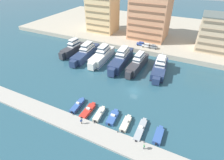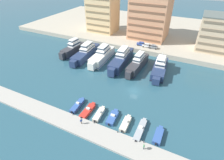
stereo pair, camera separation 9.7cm
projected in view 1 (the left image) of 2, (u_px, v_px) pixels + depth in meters
name	position (u px, v px, depth m)	size (l,w,h in m)	color
ground_plane	(134.00, 91.00, 59.68)	(400.00, 400.00, 0.00)	#285160
quay_promenade	(170.00, 32.00, 106.60)	(180.00, 70.00, 2.18)	#ADA38E
pier_dock	(105.00, 137.00, 43.59)	(120.00, 5.38, 0.63)	#A8A399
yacht_charcoal_far_left	(73.00, 49.00, 82.85)	(4.79, 16.41, 8.65)	#333338
yacht_navy_left	(86.00, 53.00, 79.87)	(6.13, 22.34, 7.95)	navy
yacht_ivory_mid_left	(102.00, 55.00, 77.14)	(5.76, 20.26, 8.14)	silver
yacht_navy_center_left	(121.00, 59.00, 74.20)	(6.15, 23.21, 8.43)	navy
yacht_charcoal_center	(138.00, 63.00, 71.20)	(4.46, 19.44, 8.05)	#333338
yacht_navy_center_right	(160.00, 67.00, 68.86)	(6.42, 19.60, 7.68)	navy
motorboat_blue_far_left	(78.00, 105.00, 52.80)	(2.11, 6.93, 1.53)	#33569E
motorboat_red_left	(88.00, 111.00, 51.06)	(2.05, 7.15, 1.40)	red
motorboat_cream_mid_left	(99.00, 114.00, 49.76)	(2.13, 6.32, 1.66)	beige
motorboat_blue_center_left	(113.00, 117.00, 48.82)	(2.54, 6.29, 1.43)	#33569E
motorboat_cream_center	(126.00, 123.00, 46.92)	(2.03, 6.23, 1.62)	beige
motorboat_grey_center_right	(140.00, 130.00, 45.17)	(1.87, 8.25, 1.48)	#9EA3A8
motorboat_blue_mid_right	(158.00, 135.00, 43.68)	(1.99, 6.02, 1.08)	#33569E
car_blue_far_left	(141.00, 44.00, 86.17)	(4.11, 1.94, 1.80)	#28428E
car_white_left	(146.00, 45.00, 84.55)	(4.19, 2.10, 1.80)	white
car_grey_mid_left	(153.00, 46.00, 83.29)	(4.12, 1.95, 1.80)	slate
apartment_block_far_left	(102.00, 6.00, 97.60)	(15.90, 13.06, 29.52)	#E0BC84
apartment_block_left	(150.00, 15.00, 90.42)	(19.11, 18.35, 25.52)	tan
apartment_block_mid_left	(218.00, 33.00, 78.42)	(16.25, 13.91, 17.81)	#C6AD89
pedestrian_near_edge	(144.00, 146.00, 39.89)	(0.40, 0.62, 1.72)	#282D3D
pedestrian_mid_deck	(81.00, 121.00, 46.21)	(0.42, 0.63, 1.76)	#7A6B56
bollard_west	(73.00, 114.00, 49.23)	(0.20, 0.20, 0.61)	#2D2D33
bollard_west_mid	(94.00, 122.00, 46.72)	(0.20, 0.20, 0.61)	#2D2D33
bollard_east_mid	(118.00, 131.00, 44.20)	(0.20, 0.20, 0.61)	#2D2D33
bollard_east	(144.00, 142.00, 41.68)	(0.20, 0.20, 0.61)	#2D2D33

